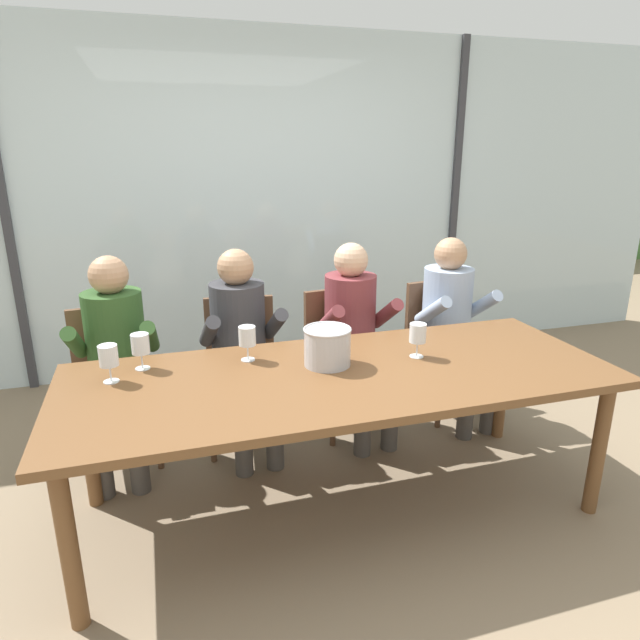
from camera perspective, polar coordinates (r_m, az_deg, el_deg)
The scene contains 19 objects.
ground at distance 3.79m, azimuth -2.92°, elevation -10.05°, with size 14.00×14.00×0.00m, color #847056.
window_glass_panel at distance 4.46m, azimuth -6.74°, elevation 11.59°, with size 7.78×0.03×2.60m, color silver.
window_mullion_left at distance 4.47m, azimuth -29.64°, elevation 9.46°, with size 0.06×0.06×2.60m, color #38383D.
window_mullion_right at distance 5.06m, azimuth 13.64°, elevation 11.92°, with size 0.06×0.06×2.60m, color #38383D.
hillside_vineyard at distance 8.18m, azimuth -11.49°, elevation 10.45°, with size 13.78×2.40×1.58m, color #477A38.
dining_table at distance 2.63m, azimuth 2.25°, elevation -6.66°, with size 2.58×0.99×0.74m.
chair_near_curtain at distance 3.41m, azimuth -20.60°, elevation -5.05°, with size 0.49×0.49×0.88m.
chair_left_of_center at distance 3.41m, azimuth -8.11°, elevation -4.03°, with size 0.49×0.49×0.88m.
chair_center at distance 3.57m, azimuth 2.20°, elevation -2.86°, with size 0.49×0.49×0.88m.
chair_right_of_center at distance 3.87m, azimuth 12.26°, elevation -1.61°, with size 0.49×0.49×0.88m.
person_olive_shirt at distance 3.22m, azimuth -20.32°, elevation -3.01°, with size 0.48×0.62×1.20m.
person_charcoal_jacket at distance 3.25m, azimuth -8.07°, elevation -1.91°, with size 0.48×0.63×1.20m.
person_maroon_top at distance 3.42m, azimuth 3.63°, elevation -0.77°, with size 0.48×0.63×1.20m.
person_pale_blue_shirt at distance 3.70m, azimuth 13.55°, elevation 0.22°, with size 0.49×0.63×1.20m.
ice_bucket_primary at distance 2.65m, azimuth 0.76°, elevation -2.69°, with size 0.23×0.23×0.19m.
wine_glass_by_left_taster at distance 2.79m, azimuth 10.03°, elevation -1.49°, with size 0.08×0.08×0.17m.
wine_glass_near_bucket at distance 2.63m, azimuth -20.96°, elevation -3.61°, with size 0.08×0.08×0.17m.
wine_glass_center_pour at distance 2.73m, azimuth -18.02°, elevation -2.51°, with size 0.08×0.08×0.17m.
wine_glass_by_right_taster at distance 2.73m, azimuth -7.51°, elevation -1.80°, with size 0.08×0.08×0.17m.
Camera 1 is at (-0.80, -2.26, 1.76)m, focal length 31.06 mm.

